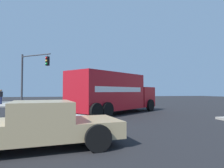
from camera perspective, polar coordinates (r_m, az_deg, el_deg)
ground_plane at (r=17.08m, az=-5.50°, el=-7.76°), size 100.00×100.00×0.00m
delivery_truck at (r=15.22m, az=0.41°, el=-2.56°), size 7.02×8.14×3.01m
traffic_light_primary at (r=23.38m, az=-22.14°, el=3.39°), size 2.67×3.24×5.66m
pickup_tan at (r=6.47m, az=-21.17°, el=-10.41°), size 2.69×5.38×1.38m
sedan_white at (r=26.90m, az=-4.02°, el=-4.37°), size 2.21×4.38×1.31m
pedestrian_near_corner at (r=27.90m, az=-29.08°, el=-2.94°), size 0.44×0.38×1.78m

